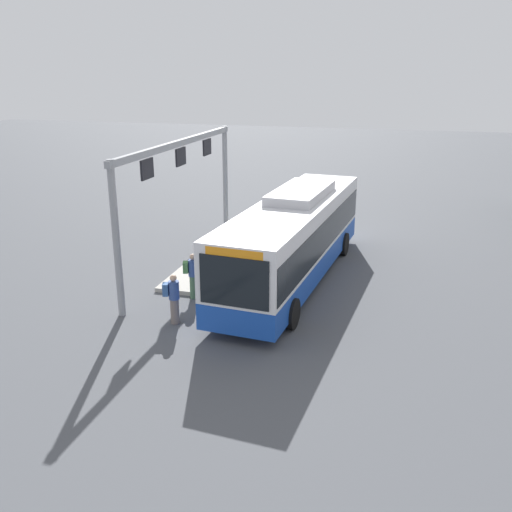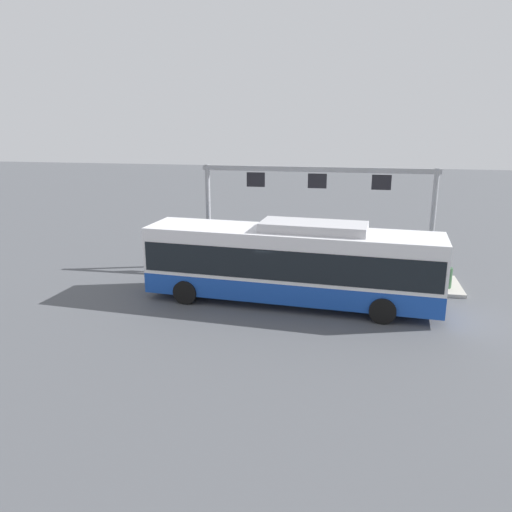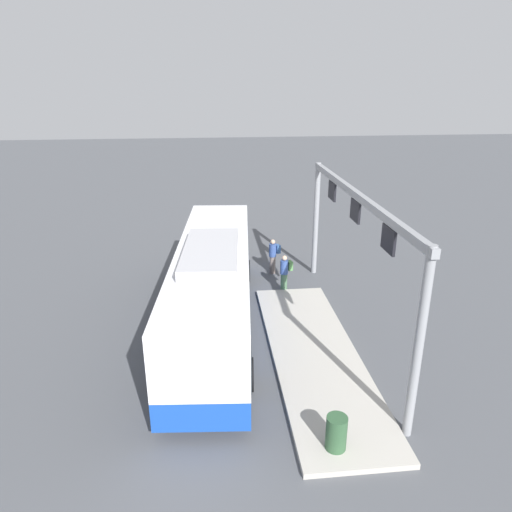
# 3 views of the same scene
# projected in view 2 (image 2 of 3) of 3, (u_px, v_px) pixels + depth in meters

# --- Properties ---
(ground_plane) EXTENTS (120.00, 120.00, 0.00)m
(ground_plane) POSITION_uv_depth(u_px,v_px,m) (290.00, 303.00, 20.94)
(ground_plane) COLOR #4C4F54
(platform_curb) EXTENTS (10.00, 2.80, 0.16)m
(platform_curb) POSITION_uv_depth(u_px,v_px,m) (348.00, 280.00, 23.57)
(platform_curb) COLOR #B2ADA3
(platform_curb) RESTS_ON ground
(bus_main) EXTENTS (12.09, 3.48, 3.46)m
(bus_main) POSITION_uv_depth(u_px,v_px,m) (291.00, 261.00, 20.45)
(bus_main) COLOR #1947AD
(bus_main) RESTS_ON ground
(person_boarding) EXTENTS (0.46, 0.59, 1.67)m
(person_boarding) POSITION_uv_depth(u_px,v_px,m) (240.00, 259.00, 24.09)
(person_boarding) COLOR #476B4C
(person_boarding) RESTS_ON ground
(person_waiting_near) EXTENTS (0.45, 0.59, 1.67)m
(person_waiting_near) POSITION_uv_depth(u_px,v_px,m) (196.00, 258.00, 24.27)
(person_waiting_near) COLOR slate
(person_waiting_near) RESTS_ON ground
(platform_sign_gantry) EXTENTS (11.33, 0.24, 5.20)m
(platform_sign_gantry) POSITION_uv_depth(u_px,v_px,m) (317.00, 194.00, 24.35)
(platform_sign_gantry) COLOR gray
(platform_sign_gantry) RESTS_ON ground
(trash_bin) EXTENTS (0.52, 0.52, 0.90)m
(trash_bin) POSITION_uv_depth(u_px,v_px,m) (446.00, 278.00, 22.25)
(trash_bin) COLOR #2D5133
(trash_bin) RESTS_ON platform_curb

